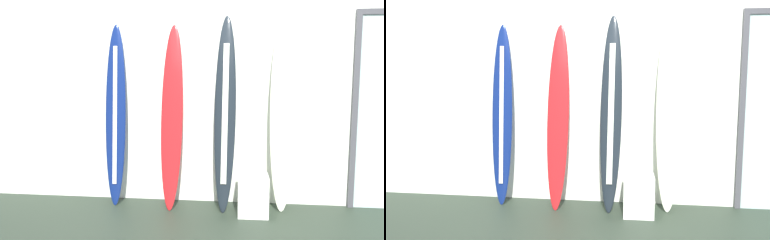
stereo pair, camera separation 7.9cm
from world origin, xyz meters
TOP-DOWN VIEW (x-y plane):
  - wall_back at (0.00, 1.30)m, footprint 7.20×0.20m
  - surfboard_navy at (-1.23, 1.03)m, footprint 0.24×0.30m
  - surfboard_crimson at (-0.57, 0.98)m, footprint 0.26×0.40m
  - surfboard_charcoal at (0.01, 0.97)m, footprint 0.25×0.42m
  - surfboard_ivory at (0.63, 1.04)m, footprint 0.27×0.29m
  - display_block_left at (0.32, 0.81)m, footprint 0.32×0.32m

SIDE VIEW (x-z plane):
  - display_block_left at x=0.32m, z-range 0.00..0.43m
  - surfboard_navy at x=-1.23m, z-range -0.02..2.04m
  - surfboard_crimson at x=-0.57m, z-range 0.00..2.04m
  - surfboard_ivory at x=0.63m, z-range -0.02..2.12m
  - surfboard_charcoal at x=0.01m, z-range 0.00..2.14m
  - wall_back at x=0.00m, z-range 0.00..2.80m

